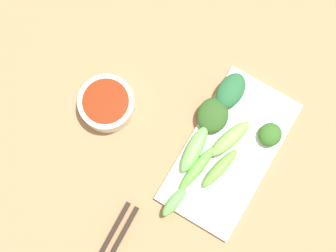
{
  "coord_description": "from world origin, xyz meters",
  "views": [
    {
      "loc": [
        0.06,
        -0.15,
        0.93
      ],
      "look_at": [
        -0.02,
        -0.01,
        0.05
      ],
      "focal_mm": 52.69,
      "sensor_mm": 36.0,
      "label": 1
    }
  ],
  "objects": [
    {
      "name": "broccoli_stalk_0",
      "position": [
        0.06,
        -0.12,
        0.04
      ],
      "size": [
        0.03,
        0.07,
        0.03
      ],
      "primitive_type": "ellipsoid",
      "rotation": [
        0.0,
        0.0,
        -0.14
      ],
      "color": "#5FB155",
      "rests_on": "serving_plate"
    },
    {
      "name": "serving_plate",
      "position": [
        0.1,
        0.01,
        0.03
      ],
      "size": [
        0.15,
        0.29,
        0.01
      ],
      "primitive_type": "cube",
      "color": "white",
      "rests_on": "tabletop"
    },
    {
      "name": "broccoli_leafy_1",
      "position": [
        0.04,
        0.11,
        0.05
      ],
      "size": [
        0.05,
        0.08,
        0.03
      ],
      "primitive_type": "ellipsoid",
      "rotation": [
        0.0,
        0.0,
        -0.01
      ],
      "color": "#225B33",
      "rests_on": "serving_plate"
    },
    {
      "name": "broccoli_stalk_2",
      "position": [
        0.04,
        -0.02,
        0.05
      ],
      "size": [
        0.03,
        0.1,
        0.03
      ],
      "primitive_type": "ellipsoid",
      "rotation": [
        0.0,
        0.0,
        0.05
      ],
      "color": "#6ABC57",
      "rests_on": "serving_plate"
    },
    {
      "name": "broccoli_stalk_6",
      "position": [
        0.09,
        0.03,
        0.05
      ],
      "size": [
        0.06,
        0.1,
        0.03
      ],
      "primitive_type": "ellipsoid",
      "rotation": [
        0.0,
        0.0,
        -0.31
      ],
      "color": "#76AB4F",
      "rests_on": "serving_plate"
    },
    {
      "name": "tabletop",
      "position": [
        0.0,
        0.0,
        0.01
      ],
      "size": [
        2.1,
        2.1,
        0.02
      ],
      "primitive_type": "cube",
      "color": "#96714D",
      "rests_on": "ground"
    },
    {
      "name": "broccoli_leafy_4",
      "position": [
        0.15,
        0.07,
        0.05
      ],
      "size": [
        0.05,
        0.05,
        0.03
      ],
      "primitive_type": "ellipsoid",
      "rotation": [
        0.0,
        0.0,
        -0.08
      ],
      "color": "#2D5C20",
      "rests_on": "serving_plate"
    },
    {
      "name": "broccoli_leafy_3",
      "position": [
        0.04,
        0.05,
        0.04
      ],
      "size": [
        0.07,
        0.08,
        0.03
      ],
      "primitive_type": "ellipsoid",
      "rotation": [
        0.0,
        0.0,
        0.25
      ],
      "color": "#284C1C",
      "rests_on": "serving_plate"
    },
    {
      "name": "sauce_bowl",
      "position": [
        -0.14,
        -0.03,
        0.04
      ],
      "size": [
        0.1,
        0.1,
        0.04
      ],
      "color": "silver",
      "rests_on": "tabletop"
    },
    {
      "name": "broccoli_stalk_5",
      "position": [
        0.1,
        -0.03,
        0.04
      ],
      "size": [
        0.04,
        0.09,
        0.02
      ],
      "primitive_type": "ellipsoid",
      "rotation": [
        0.0,
        0.0,
        -0.22
      ],
      "color": "#659E40",
      "rests_on": "serving_plate"
    },
    {
      "name": "broccoli_stalk_7",
      "position": [
        0.06,
        -0.05,
        0.04
      ],
      "size": [
        0.03,
        0.1,
        0.02
      ],
      "primitive_type": "ellipsoid",
      "rotation": [
        0.0,
        0.0,
        -0.13
      ],
      "color": "#5CB341",
      "rests_on": "serving_plate"
    }
  ]
}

